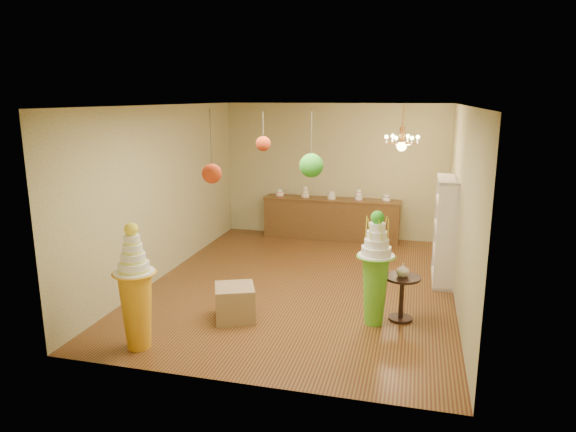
% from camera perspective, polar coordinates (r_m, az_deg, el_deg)
% --- Properties ---
extents(floor, '(6.50, 6.50, 0.00)m').
position_cam_1_polar(floor, '(8.90, 1.56, -7.51)').
color(floor, brown).
rests_on(floor, ground).
extents(ceiling, '(6.50, 6.50, 0.00)m').
position_cam_1_polar(ceiling, '(8.33, 1.69, 12.19)').
color(ceiling, silver).
rests_on(ceiling, ground).
extents(wall_back, '(5.00, 0.04, 3.00)m').
position_cam_1_polar(wall_back, '(11.64, 5.15, 4.99)').
color(wall_back, tan).
rests_on(wall_back, ground).
extents(wall_front, '(5.00, 0.04, 3.00)m').
position_cam_1_polar(wall_front, '(5.46, -5.91, -4.37)').
color(wall_front, tan).
rests_on(wall_front, ground).
extents(wall_left, '(0.04, 6.50, 3.00)m').
position_cam_1_polar(wall_left, '(9.35, -13.52, 2.69)').
color(wall_left, tan).
rests_on(wall_left, ground).
extents(wall_right, '(0.04, 6.50, 3.00)m').
position_cam_1_polar(wall_right, '(8.32, 18.67, 1.09)').
color(wall_right, tan).
rests_on(wall_right, ground).
extents(pedestal_green, '(0.59, 0.59, 1.64)m').
position_cam_1_polar(pedestal_green, '(7.26, 9.66, -6.58)').
color(pedestal_green, '#5BB327').
rests_on(pedestal_green, floor).
extents(pedestal_orange, '(0.67, 0.67, 1.64)m').
position_cam_1_polar(pedestal_orange, '(6.79, -16.52, -8.84)').
color(pedestal_orange, orange).
rests_on(pedestal_orange, floor).
extents(burlap_riser, '(0.72, 0.72, 0.50)m').
position_cam_1_polar(burlap_riser, '(7.50, -5.92, -9.56)').
color(burlap_riser, '#8E734D').
rests_on(burlap_riser, floor).
extents(sideboard, '(3.04, 0.54, 1.16)m').
position_cam_1_polar(sideboard, '(11.55, 4.82, -0.22)').
color(sideboard, brown).
rests_on(sideboard, floor).
extents(shelving_unit, '(0.33, 1.20, 1.80)m').
position_cam_1_polar(shelving_unit, '(9.22, 17.06, -1.48)').
color(shelving_unit, beige).
rests_on(shelving_unit, floor).
extents(round_table, '(0.59, 0.59, 0.66)m').
position_cam_1_polar(round_table, '(7.56, 12.53, -8.23)').
color(round_table, black).
rests_on(round_table, floor).
extents(vase, '(0.22, 0.22, 0.19)m').
position_cam_1_polar(vase, '(7.45, 12.66, -5.87)').
color(vase, beige).
rests_on(vase, round_table).
extents(pom_red_left, '(0.23, 0.23, 0.86)m').
position_cam_1_polar(pom_red_left, '(6.09, -8.46, 4.69)').
color(pom_red_left, '#444031').
rests_on(pom_red_left, ceiling).
extents(pom_green_mid, '(0.32, 0.32, 0.91)m').
position_cam_1_polar(pom_green_mid, '(6.78, 2.60, 5.63)').
color(pom_green_mid, '#444031').
rests_on(pom_green_mid, ceiling).
extents(pom_red_right, '(0.19, 0.19, 0.53)m').
position_cam_1_polar(pom_red_right, '(6.48, -2.77, 8.03)').
color(pom_red_right, '#444031').
rests_on(pom_red_right, ceiling).
extents(chandelier, '(0.75, 0.75, 0.85)m').
position_cam_1_polar(chandelier, '(9.68, 12.53, 7.88)').
color(chandelier, '#C07E43').
rests_on(chandelier, ceiling).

